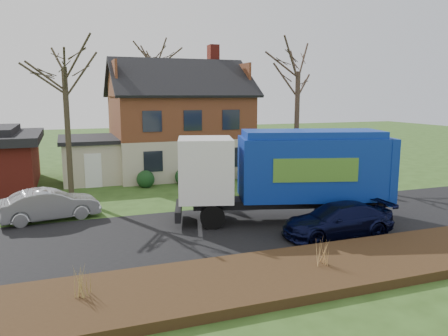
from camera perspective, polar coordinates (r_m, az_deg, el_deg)
name	(u,v)px	position (r m, az deg, el deg)	size (l,w,h in m)	color
ground	(215,231)	(18.42, -1.14, -8.20)	(120.00, 120.00, 0.00)	#2B4717
road	(215,231)	(18.42, -1.14, -8.17)	(80.00, 7.00, 0.02)	black
mulch_verge	(272,276)	(13.78, 6.24, -13.88)	(80.00, 3.50, 0.30)	#301F10
main_house	(172,117)	(31.38, -6.86, 6.58)	(12.95, 8.95, 9.26)	beige
garbage_truck	(289,169)	(19.60, 8.48, -0.16)	(9.82, 5.01, 4.07)	black
silver_sedan	(50,205)	(21.30, -21.83, -4.47)	(1.50, 4.31, 1.42)	#9DA0A4
navy_wagon	(338,220)	(18.14, 14.63, -6.60)	(1.87, 4.60, 1.33)	black
tree_front_west	(63,46)	(24.87, -20.32, 14.67)	(3.30, 3.30, 9.81)	#393122
tree_front_east	(299,53)	(29.55, 9.72, 14.56)	(3.66, 3.66, 10.17)	#403026
tree_back	(155,44)	(40.73, -9.03, 15.75)	(3.83, 3.83, 12.12)	#3B2D23
grass_clump_west	(81,280)	(12.56, -18.14, -13.78)	(0.33, 0.28, 0.88)	#9E8345
grass_clump_mid	(323,252)	(14.31, 12.83, -10.69)	(0.30, 0.25, 0.85)	tan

